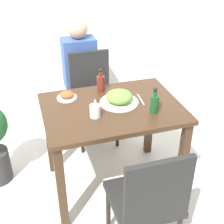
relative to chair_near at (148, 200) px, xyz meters
The scene contains 12 objects.
ground_plane 0.88m from the chair_near, 90.88° to the left, with size 16.00×16.00×0.00m, color silver.
dining_table 0.73m from the chair_near, 90.88° to the left, with size 1.04×0.75×0.78m.
chair_near is the anchor object (origin of this frame).
chair_far 1.48m from the chair_near, 89.31° to the left, with size 0.42×0.42×0.90m.
food_plate 0.82m from the chair_near, 85.71° to the left, with size 0.30×0.30×0.10m.
side_plate 1.03m from the chair_near, 108.43° to the left, with size 0.16×0.16×0.06m.
drink_cup 0.71m from the chair_near, 105.34° to the left, with size 0.08×0.08×0.09m.
sauce_bottle 0.70m from the chair_near, 65.08° to the left, with size 0.06×0.06×0.20m.
condiment_bottle 1.04m from the chair_near, 91.36° to the left, with size 0.06×0.06×0.20m.
fork_utensil 0.81m from the chair_near, 99.17° to the left, with size 0.03×0.19×0.00m.
spoon_utensil 0.83m from the chair_near, 72.71° to the left, with size 0.02×0.17×0.00m.
person_figure 1.81m from the chair_near, 91.04° to the left, with size 0.34×0.22×1.17m.
Camera 1 is at (-0.60, -1.94, 1.95)m, focal length 50.00 mm.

